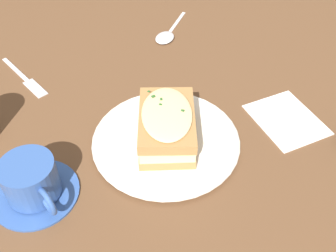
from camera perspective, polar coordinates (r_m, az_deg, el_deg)
The scene contains 7 objects.
ground_plane at distance 0.67m, azimuth 0.84°, elevation -3.96°, with size 2.40×2.40×0.00m, color brown.
dinner_plate at distance 0.68m, azimuth -0.00°, elevation -2.01°, with size 0.26×0.26×0.01m.
sandwich at distance 0.66m, azimuth -0.02°, elevation 0.17°, with size 0.17×0.15×0.07m.
teacup_with_saucer at distance 0.63m, azimuth -19.15°, elevation -7.74°, with size 0.14×0.13×0.07m.
fork at distance 0.87m, azimuth -19.73°, elevation 6.22°, with size 0.17×0.05×0.00m.
spoon at distance 0.95m, azimuth -0.26°, elevation 12.97°, with size 0.12×0.15×0.01m.
napkin at distance 0.76m, azimuth 16.82°, elevation 0.95°, with size 0.13×0.11×0.00m, color white.
Camera 1 is at (0.37, -0.24, 0.51)m, focal length 42.00 mm.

